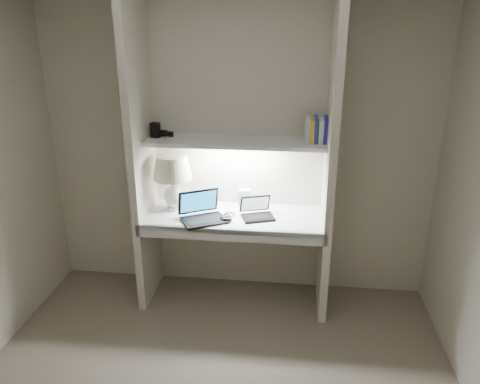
# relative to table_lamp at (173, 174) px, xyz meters

# --- Properties ---
(back_wall) EXTENTS (3.20, 0.01, 2.50)m
(back_wall) POSITION_rel_table_lamp_xyz_m (0.51, 0.21, 0.17)
(back_wall) COLOR beige
(back_wall) RESTS_ON floor
(alcove_panel_left) EXTENTS (0.06, 0.55, 2.50)m
(alcove_panel_left) POSITION_rel_table_lamp_xyz_m (-0.22, -0.06, 0.17)
(alcove_panel_left) COLOR beige
(alcove_panel_left) RESTS_ON floor
(alcove_panel_right) EXTENTS (0.06, 0.55, 2.50)m
(alcove_panel_right) POSITION_rel_table_lamp_xyz_m (1.24, -0.06, 0.17)
(alcove_panel_right) COLOR beige
(alcove_panel_right) RESTS_ON floor
(desk) EXTENTS (1.40, 0.55, 0.04)m
(desk) POSITION_rel_table_lamp_xyz_m (0.51, -0.06, -0.33)
(desk) COLOR white
(desk) RESTS_ON alcove_panel_left
(desk_apron) EXTENTS (1.46, 0.03, 0.10)m
(desk_apron) POSITION_rel_table_lamp_xyz_m (0.51, -0.32, -0.36)
(desk_apron) COLOR silver
(desk_apron) RESTS_ON desk
(shelf) EXTENTS (1.40, 0.36, 0.03)m
(shelf) POSITION_rel_table_lamp_xyz_m (0.51, 0.03, 0.27)
(shelf) COLOR silver
(shelf) RESTS_ON back_wall
(strip_light) EXTENTS (0.60, 0.04, 0.02)m
(strip_light) POSITION_rel_table_lamp_xyz_m (0.51, 0.03, 0.25)
(strip_light) COLOR white
(strip_light) RESTS_ON shelf
(table_lamp) EXTENTS (0.31, 0.31, 0.46)m
(table_lamp) POSITION_rel_table_lamp_xyz_m (0.00, 0.00, 0.00)
(table_lamp) COLOR white
(table_lamp) RESTS_ON desk
(laptop_main) EXTENTS (0.42, 0.40, 0.22)m
(laptop_main) POSITION_rel_table_lamp_xyz_m (0.26, -0.17, -0.26)
(laptop_main) COLOR black
(laptop_main) RESTS_ON desk
(laptop_netbook) EXTENTS (0.30, 0.28, 0.16)m
(laptop_netbook) POSITION_rel_table_lamp_xyz_m (0.69, -0.07, -0.27)
(laptop_netbook) COLOR black
(laptop_netbook) RESTS_ON desk
(speaker) EXTENTS (0.11, 0.09, 0.14)m
(speaker) POSITION_rel_table_lamp_xyz_m (0.57, 0.16, -0.24)
(speaker) COLOR silver
(speaker) RESTS_ON desk
(mouse) EXTENTS (0.12, 0.09, 0.04)m
(mouse) POSITION_rel_table_lamp_xyz_m (0.46, -0.19, -0.29)
(mouse) COLOR black
(mouse) RESTS_ON desk
(cable_coil) EXTENTS (0.11, 0.11, 0.01)m
(cable_coil) POSITION_rel_table_lamp_xyz_m (0.47, -0.06, -0.31)
(cable_coil) COLOR black
(cable_coil) RESTS_ON desk
(sticky_note) EXTENTS (0.07, 0.07, 0.00)m
(sticky_note) POSITION_rel_table_lamp_xyz_m (0.10, -0.06, -0.31)
(sticky_note) COLOR gold
(sticky_note) RESTS_ON desk
(book_row) EXTENTS (0.19, 0.13, 0.20)m
(book_row) POSITION_rel_table_lamp_xyz_m (1.13, 0.04, 0.38)
(book_row) COLOR white
(book_row) RESTS_ON shelf
(shelf_box) EXTENTS (0.08, 0.06, 0.12)m
(shelf_box) POSITION_rel_table_lamp_xyz_m (-0.13, 0.05, 0.34)
(shelf_box) COLOR black
(shelf_box) RESTS_ON shelf
(shelf_gadget) EXTENTS (0.14, 0.11, 0.05)m
(shelf_gadget) POSITION_rel_table_lamp_xyz_m (-0.08, 0.09, 0.31)
(shelf_gadget) COLOR black
(shelf_gadget) RESTS_ON shelf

